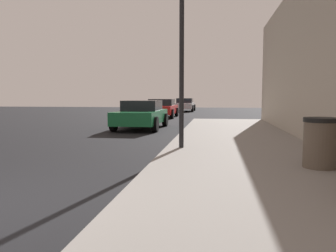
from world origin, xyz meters
name	(u,v)px	position (x,y,z in m)	size (l,w,h in m)	color
sidewalk	(285,232)	(4.00, 0.00, 0.07)	(4.00, 32.00, 0.15)	gray
trash_bin	(320,143)	(5.18, 2.92, 0.61)	(0.62, 0.62, 0.92)	brown
street_lamp	(182,23)	(2.41, 4.96, 3.27)	(0.36, 0.36, 4.60)	black
car_green	(142,114)	(-0.05, 11.17, 0.65)	(1.98, 4.19, 1.27)	#196638
car_red	(162,108)	(-0.46, 19.17, 0.65)	(2.03, 4.06, 1.27)	red
car_silver	(185,105)	(0.24, 28.75, 0.65)	(1.92, 4.26, 1.27)	#B7B7BF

